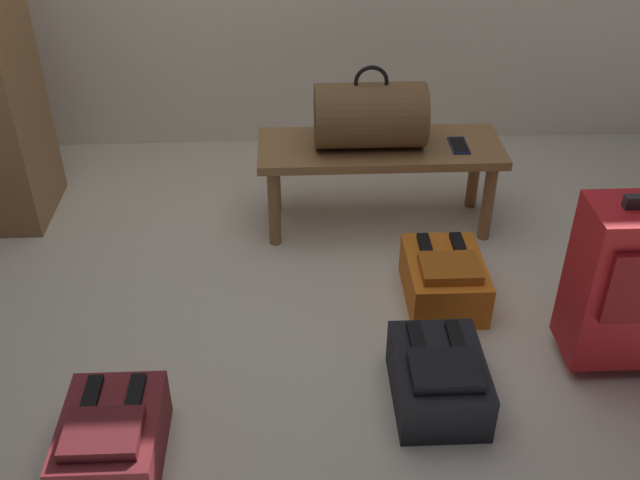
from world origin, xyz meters
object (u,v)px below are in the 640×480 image
duffel_bag_brown (370,115)px  backpack_maroon (112,439)px  suitcase_upright_red (638,282)px  backpack_dark (438,378)px  cell_phone (459,145)px  bench (380,157)px  backpack_orange (444,278)px

duffel_bag_brown → backpack_maroon: duffel_bag_brown is taller
suitcase_upright_red → backpack_dark: size_ratio=1.70×
duffel_bag_brown → cell_phone: size_ratio=3.06×
cell_phone → suitcase_upright_red: 0.95m
cell_phone → suitcase_upright_red: (0.41, -0.86, -0.05)m
bench → backpack_maroon: 1.56m
duffel_bag_brown → backpack_orange: bearing=-65.8°
duffel_bag_brown → backpack_dark: size_ratio=1.16×
backpack_maroon → suitcase_upright_red: bearing=12.5°
suitcase_upright_red → backpack_maroon: 1.68m
cell_phone → backpack_dark: (-0.24, -1.02, -0.29)m
bench → duffel_bag_brown: 0.20m
duffel_bag_brown → backpack_maroon: size_ratio=1.16×
cell_phone → suitcase_upright_red: suitcase_upright_red is taller
cell_phone → backpack_maroon: size_ratio=0.38×
duffel_bag_brown → bench: bearing=0.0°
bench → backpack_orange: bench is taller
suitcase_upright_red → backpack_maroon: (-1.62, -0.36, -0.24)m
backpack_maroon → backpack_dark: bearing=11.6°
backpack_maroon → backpack_orange: bearing=33.2°
backpack_dark → backpack_orange: size_ratio=1.00×
bench → cell_phone: (0.32, -0.03, 0.06)m
bench → suitcase_upright_red: bearing=-50.8°
backpack_dark → backpack_orange: 0.53m
cell_phone → backpack_dark: size_ratio=0.38×
bench → cell_phone: bearing=-5.3°
bench → backpack_dark: bench is taller
suitcase_upright_red → backpack_maroon: bearing=-167.5°
cell_phone → backpack_dark: cell_phone is taller
cell_phone → backpack_orange: size_ratio=0.38×
bench → backpack_maroon: (-0.90, -1.25, -0.23)m
backpack_dark → backpack_orange: (0.11, 0.51, 0.00)m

